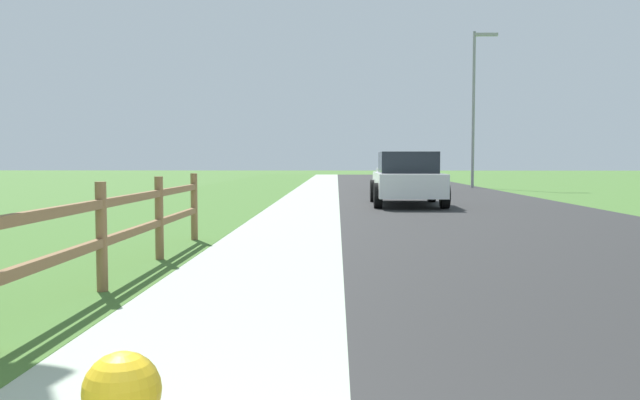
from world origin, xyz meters
The scene contains 8 objects.
ground_plane centered at (0.00, 25.00, 0.00)m, with size 120.00×120.00×0.00m, color #446E2E.
road_asphalt centered at (3.50, 27.00, 0.00)m, with size 7.00×66.00×0.01m, color #292929.
curb_concrete centered at (-3.00, 27.00, 0.00)m, with size 6.00×66.00×0.01m, color #A4B39E.
grass_verge centered at (-4.50, 27.00, 0.01)m, with size 5.00×66.00×0.00m, color #446E2E.
rail_fence centered at (-2.41, 4.78, 0.64)m, with size 0.11×10.56×1.10m.
parked_suv_white centered at (1.99, 18.56, 0.77)m, with size 2.10×4.48×1.56m.
parked_car_silver centered at (2.56, 25.90, 0.77)m, with size 2.27×4.43×1.52m.
street_lamp centered at (6.55, 30.81, 4.34)m, with size 1.17×0.20×7.43m.
Camera 1 is at (-0.08, -0.50, 1.31)m, focal length 36.36 mm.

